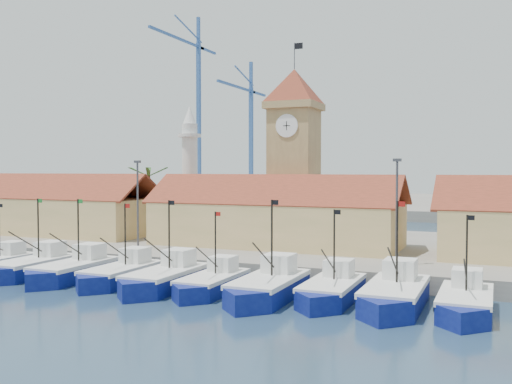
% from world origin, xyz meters
% --- Properties ---
extents(ground, '(400.00, 400.00, 0.00)m').
position_xyz_m(ground, '(0.00, 0.00, 0.00)').
color(ground, '#1A2F47').
rests_on(ground, ground).
extents(quay, '(140.00, 32.00, 1.50)m').
position_xyz_m(quay, '(0.00, 24.00, 0.75)').
color(quay, gray).
rests_on(quay, ground).
extents(terminal, '(240.00, 80.00, 2.00)m').
position_xyz_m(terminal, '(0.00, 110.00, 1.00)').
color(terminal, gray).
rests_on(terminal, ground).
extents(boat_1, '(3.56, 9.74, 7.37)m').
position_xyz_m(boat_1, '(-16.64, 2.20, 0.76)').
color(boat_1, navy).
rests_on(boat_1, ground).
extents(boat_2, '(3.58, 9.82, 7.43)m').
position_xyz_m(boat_2, '(-12.03, 2.14, 0.77)').
color(boat_2, navy).
rests_on(boat_2, ground).
extents(boat_3, '(3.43, 9.39, 7.10)m').
position_xyz_m(boat_3, '(-7.28, 2.46, 0.73)').
color(boat_3, navy).
rests_on(boat_3, ground).
extents(boat_4, '(3.64, 9.96, 7.53)m').
position_xyz_m(boat_4, '(-2.65, 1.93, 0.78)').
color(boat_4, navy).
rests_on(boat_4, ground).
extents(boat_5, '(3.21, 8.81, 6.66)m').
position_xyz_m(boat_5, '(1.44, 2.26, 0.69)').
color(boat_5, navy).
rests_on(boat_5, ground).
extents(boat_6, '(3.75, 10.28, 7.78)m').
position_xyz_m(boat_6, '(6.28, 1.91, 0.80)').
color(boat_6, navy).
rests_on(boat_6, ground).
extents(boat_7, '(3.40, 9.31, 7.04)m').
position_xyz_m(boat_7, '(10.76, 3.16, 0.73)').
color(boat_7, navy).
rests_on(boat_7, ground).
extents(boat_8, '(3.77, 10.34, 7.82)m').
position_xyz_m(boat_8, '(15.35, 2.90, 0.81)').
color(boat_8, navy).
rests_on(boat_8, ground).
extents(boat_9, '(3.35, 9.19, 6.95)m').
position_xyz_m(boat_9, '(19.95, 2.87, 0.72)').
color(boat_9, navy).
rests_on(boat_9, ground).
extents(hall_left, '(31.20, 10.13, 7.61)m').
position_xyz_m(hall_left, '(-32.00, 20.00, 3.99)').
color(hall_left, '#E6BD7E').
rests_on(hall_left, quay).
extents(hall_center, '(27.04, 10.13, 7.61)m').
position_xyz_m(hall_center, '(0.00, 20.00, 3.99)').
color(hall_center, '#E6BD7E').
rests_on(hall_center, quay).
extents(clock_tower, '(5.80, 5.80, 22.70)m').
position_xyz_m(clock_tower, '(0.00, 26.00, 11.96)').
color(clock_tower, tan).
rests_on(clock_tower, quay).
extents(minaret, '(3.00, 3.00, 16.30)m').
position_xyz_m(minaret, '(-15.00, 28.00, 9.73)').
color(minaret, silver).
rests_on(minaret, quay).
extents(palm_tree, '(5.60, 5.03, 8.39)m').
position_xyz_m(palm_tree, '(-20.00, 26.00, 6.25)').
color(palm_tree, brown).
rests_on(palm_tree, quay).
extents(lamp_posts, '(80.70, 0.25, 9.03)m').
position_xyz_m(lamp_posts, '(0.50, 12.00, 6.48)').
color(lamp_posts, '#3F3F44').
rests_on(lamp_posts, quay).
extents(crane_blue_far, '(1.00, 34.04, 49.24)m').
position_xyz_m(crane_blue_far, '(-54.16, 100.59, 29.40)').
color(crane_blue_far, '#325A9A').
rests_on(crane_blue_far, terminal).
extents(crane_blue_near, '(1.00, 30.31, 37.18)m').
position_xyz_m(crane_blue_near, '(-41.07, 106.81, 22.45)').
color(crane_blue_near, '#325A9A').
rests_on(crane_blue_near, terminal).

